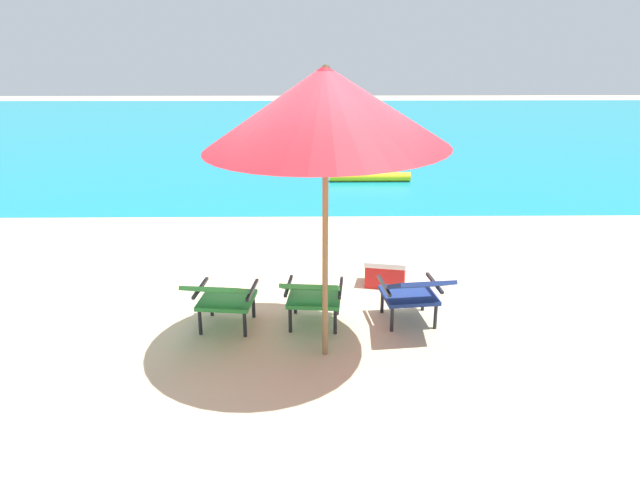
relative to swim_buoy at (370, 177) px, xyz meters
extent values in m
plane|color=#CCB78E|center=(-1.07, -2.18, -0.10)|extent=(40.00, 40.00, 0.00)
cube|color=teal|center=(-1.07, 6.58, -0.09)|extent=(40.00, 18.00, 0.01)
cylinder|color=yellow|center=(0.00, 0.00, 0.00)|extent=(1.60, 0.18, 0.18)
cube|color=#338E3D|center=(-2.00, -6.21, 0.18)|extent=(0.57, 0.55, 0.04)
cube|color=#338E3D|center=(-2.04, -6.58, 0.45)|extent=(0.57, 0.57, 0.27)
cylinder|color=black|center=(-2.20, -5.98, 0.03)|extent=(0.04, 0.04, 0.26)
cylinder|color=black|center=(-1.76, -6.03, 0.03)|extent=(0.04, 0.04, 0.26)
cylinder|color=black|center=(-2.24, -6.40, 0.03)|extent=(0.04, 0.04, 0.26)
cylinder|color=black|center=(-1.81, -6.45, 0.03)|extent=(0.04, 0.04, 0.26)
cube|color=black|center=(-2.26, -6.19, 0.30)|extent=(0.08, 0.50, 0.03)
cube|color=black|center=(-1.74, -6.24, 0.30)|extent=(0.08, 0.50, 0.03)
cube|color=#338E3D|center=(-1.13, -6.17, 0.18)|extent=(0.56, 0.55, 0.04)
cube|color=#338E3D|center=(-1.17, -6.54, 0.45)|extent=(0.57, 0.56, 0.27)
cylinder|color=black|center=(-1.33, -5.94, 0.03)|extent=(0.04, 0.04, 0.26)
cylinder|color=black|center=(-0.89, -5.98, 0.03)|extent=(0.04, 0.04, 0.26)
cylinder|color=black|center=(-1.37, -6.36, 0.03)|extent=(0.04, 0.04, 0.26)
cylinder|color=black|center=(-0.93, -6.40, 0.03)|extent=(0.04, 0.04, 0.26)
cube|color=black|center=(-1.39, -6.15, 0.30)|extent=(0.08, 0.50, 0.03)
cube|color=black|center=(-0.87, -6.20, 0.30)|extent=(0.08, 0.50, 0.03)
cube|color=navy|center=(-0.18, -6.12, 0.18)|extent=(0.57, 0.56, 0.04)
cube|color=navy|center=(-0.14, -6.49, 0.45)|extent=(0.58, 0.57, 0.27)
cylinder|color=black|center=(-0.42, -5.94, 0.03)|extent=(0.04, 0.04, 0.26)
cylinder|color=black|center=(0.01, -5.89, 0.03)|extent=(0.04, 0.04, 0.26)
cylinder|color=black|center=(-0.38, -6.36, 0.03)|extent=(0.04, 0.04, 0.26)
cylinder|color=black|center=(0.06, -6.31, 0.03)|extent=(0.04, 0.04, 0.26)
cube|color=black|center=(-0.44, -6.15, 0.30)|extent=(0.09, 0.50, 0.03)
cube|color=black|center=(0.08, -6.09, 0.30)|extent=(0.09, 0.50, 0.03)
cylinder|color=olive|center=(-1.04, -6.79, 0.86)|extent=(0.05, 0.05, 1.92)
cone|color=red|center=(-1.04, -6.79, 2.12)|extent=(2.70, 2.69, 0.70)
sphere|color=#4C3823|center=(-1.04, -6.79, 2.41)|extent=(0.07, 0.07, 0.07)
cube|color=red|center=(-0.30, -5.20, 0.03)|extent=(0.50, 0.38, 0.26)
cube|color=white|center=(-0.30, -5.20, 0.19)|extent=(0.52, 0.41, 0.06)
camera|label=1|loc=(-1.15, -11.64, 2.66)|focal=33.70mm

